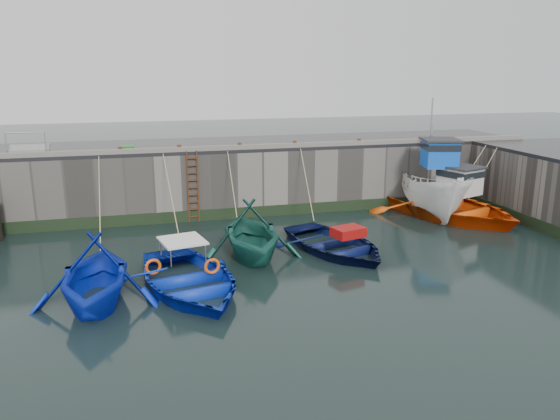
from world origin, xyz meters
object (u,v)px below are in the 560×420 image
object	(u,v)px
boat_far_orange	(447,206)
bollard_d	(295,144)
boat_near_navy	(334,251)
bollard_a	(120,150)
boat_near_blacktrim	(251,256)
bollard_e	(359,142)
bollard_c	(240,146)
bollard_b	(179,148)
boat_near_white	(98,303)
ladder	(193,187)
boat_far_white	(433,190)
fish_crate	(128,149)
boat_near_blue	(189,289)

from	to	relation	value
boat_far_orange	bollard_d	bearing A→B (deg)	140.79
boat_near_navy	boat_far_orange	bearing A→B (deg)	10.89
bollard_a	boat_near_blacktrim	bearing A→B (deg)	-51.06
bollard_a	bollard_e	size ratio (longest dim) A/B	1.00
bollard_c	bollard_e	distance (m)	5.80
bollard_a	bollard_d	world-z (taller)	same
bollard_a	bollard_b	distance (m)	2.50
boat_near_white	bollard_b	size ratio (longest dim) A/B	16.25
boat_near_navy	bollard_a	size ratio (longest dim) A/B	18.71
bollard_b	bollard_c	distance (m)	2.70
bollard_d	bollard_e	world-z (taller)	same
boat_near_white	boat_near_navy	bearing A→B (deg)	21.71
ladder	bollard_d	xyz separation A→B (m)	(4.80, 0.34, 1.71)
boat_near_blacktrim	bollard_a	xyz separation A→B (m)	(-4.50, 5.57, 3.30)
ladder	bollard_b	world-z (taller)	bollard_b
boat_far_white	bollard_c	xyz separation A→B (m)	(-8.94, 1.73, 2.17)
boat_near_blacktrim	fish_crate	xyz separation A→B (m)	(-4.18, 5.93, 3.30)
bollard_a	boat_near_blue	bearing A→B (deg)	-76.19
boat_near_white	bollard_a	xyz separation A→B (m)	(0.72, 8.46, 3.30)
bollard_a	bollard_b	size ratio (longest dim) A/B	1.00
boat_far_white	boat_far_orange	xyz separation A→B (m)	(0.37, -0.70, -0.63)
boat_far_orange	boat_far_white	bearing A→B (deg)	98.56
boat_far_white	fish_crate	world-z (taller)	boat_far_white
bollard_d	fish_crate	bearing A→B (deg)	177.25
fish_crate	bollard_e	distance (m)	10.68
ladder	boat_near_blacktrim	distance (m)	5.67
ladder	bollard_b	bearing A→B (deg)	146.14
boat_near_blue	bollard_e	xyz separation A→B (m)	(9.00, 8.12, 3.30)
ladder	bollard_a	world-z (taller)	bollard_a
bollard_a	bollard_b	world-z (taller)	same
bollard_b	bollard_d	bearing A→B (deg)	0.00
boat_near_white	bollard_b	world-z (taller)	bollard_b
boat_near_blacktrim	fish_crate	distance (m)	7.97
boat_near_blue	bollard_d	distance (m)	10.51
bollard_a	boat_far_white	bearing A→B (deg)	-6.98
boat_near_white	ladder	bearing A→B (deg)	69.61
boat_far_orange	bollard_b	size ratio (longest dim) A/B	31.19
boat_near_white	fish_crate	world-z (taller)	fish_crate
bollard_c	boat_far_orange	bearing A→B (deg)	-14.64
bollard_c	bollard_b	bearing A→B (deg)	180.00
bollard_b	bollard_c	xyz separation A→B (m)	(2.70, 0.00, 0.00)
boat_near_blacktrim	fish_crate	bearing A→B (deg)	125.58
bollard_a	bollard_e	bearing A→B (deg)	0.00
boat_far_orange	bollard_d	world-z (taller)	boat_far_orange
ladder	bollard_d	size ratio (longest dim) A/B	11.43
boat_far_orange	bollard_c	xyz separation A→B (m)	(-9.31, 2.43, 2.80)
boat_near_blacktrim	bollard_c	distance (m)	6.51
boat_near_white	boat_near_navy	xyz separation A→B (m)	(8.40, 2.66, 0.00)
boat_far_white	fish_crate	xyz separation A→B (m)	(-13.82, 2.09, 2.17)
bollard_a	bollard_d	size ratio (longest dim) A/B	1.00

